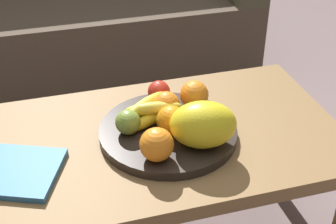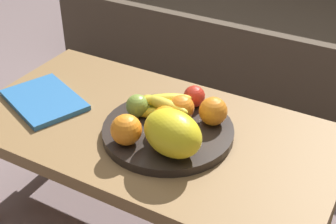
# 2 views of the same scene
# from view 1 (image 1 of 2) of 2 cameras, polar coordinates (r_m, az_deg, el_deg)

# --- Properties ---
(coffee_table) EXTENTS (1.04, 0.55, 0.40)m
(coffee_table) POSITION_cam_1_polar(r_m,az_deg,el_deg) (1.29, -2.67, -4.73)
(coffee_table) COLOR olive
(coffee_table) RESTS_ON ground_plane
(couch) EXTENTS (1.70, 0.70, 0.90)m
(couch) POSITION_cam_1_polar(r_m,az_deg,el_deg) (2.31, -12.74, 11.20)
(couch) COLOR #4D4033
(couch) RESTS_ON ground_plane
(fruit_bowl) EXTENTS (0.36, 0.36, 0.03)m
(fruit_bowl) POSITION_cam_1_polar(r_m,az_deg,el_deg) (1.25, 0.00, -2.38)
(fruit_bowl) COLOR #2C2520
(fruit_bowl) RESTS_ON coffee_table
(melon_large_front) EXTENTS (0.19, 0.15, 0.12)m
(melon_large_front) POSITION_cam_1_polar(r_m,az_deg,el_deg) (1.16, 4.17, -1.49)
(melon_large_front) COLOR yellow
(melon_large_front) RESTS_ON fruit_bowl
(orange_front) EXTENTS (0.07, 0.07, 0.07)m
(orange_front) POSITION_cam_1_polar(r_m,az_deg,el_deg) (1.27, -0.19, 0.86)
(orange_front) COLOR orange
(orange_front) RESTS_ON fruit_bowl
(orange_left) EXTENTS (0.08, 0.08, 0.08)m
(orange_left) POSITION_cam_1_polar(r_m,az_deg,el_deg) (1.31, 3.13, 2.04)
(orange_left) COLOR orange
(orange_left) RESTS_ON fruit_bowl
(orange_right) EXTENTS (0.08, 0.08, 0.08)m
(orange_right) POSITION_cam_1_polar(r_m,az_deg,el_deg) (1.12, -1.28, -3.86)
(orange_right) COLOR orange
(orange_right) RESTS_ON fruit_bowl
(orange_back) EXTENTS (0.07, 0.07, 0.07)m
(orange_back) POSITION_cam_1_polar(r_m,az_deg,el_deg) (1.21, 0.35, -0.94)
(orange_back) COLOR orange
(orange_back) RESTS_ON fruit_bowl
(apple_front) EXTENTS (0.06, 0.06, 0.06)m
(apple_front) POSITION_cam_1_polar(r_m,az_deg,el_deg) (1.34, -1.08, 2.42)
(apple_front) COLOR red
(apple_front) RESTS_ON fruit_bowl
(apple_left) EXTENTS (0.06, 0.06, 0.06)m
(apple_left) POSITION_cam_1_polar(r_m,az_deg,el_deg) (1.22, -4.80, -1.11)
(apple_left) COLOR olive
(apple_left) RESTS_ON fruit_bowl
(banana_bunch) EXTENTS (0.16, 0.14, 0.06)m
(banana_bunch) POSITION_cam_1_polar(r_m,az_deg,el_deg) (1.26, -2.08, 0.01)
(banana_bunch) COLOR yellow
(banana_bunch) RESTS_ON fruit_bowl
(magazine) EXTENTS (0.30, 0.26, 0.02)m
(magazine) POSITION_cam_1_polar(r_m,az_deg,el_deg) (1.20, -18.69, -6.59)
(magazine) COLOR #2E6DAE
(magazine) RESTS_ON coffee_table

